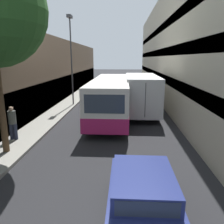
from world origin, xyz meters
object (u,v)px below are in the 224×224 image
object	(u,v)px
bus	(111,97)
pedestrian	(12,122)
car_hatchback	(143,200)
street_lamp	(71,45)
box_truck	(141,92)

from	to	relation	value
bus	pedestrian	xyz separation A→B (m)	(-4.71, -5.37, -0.42)
car_hatchback	pedestrian	bearing A→B (deg)	138.64
car_hatchback	street_lamp	xyz separation A→B (m)	(-5.18, 14.48, 4.63)
car_hatchback	box_truck	distance (m)	12.85
bus	car_hatchback	bearing A→B (deg)	-82.12
box_truck	street_lamp	bearing A→B (deg)	164.27
car_hatchback	street_lamp	bearing A→B (deg)	109.70
pedestrian	street_lamp	size ratio (longest dim) A/B	0.23
box_truck	pedestrian	xyz separation A→B (m)	(-7.02, -7.32, -0.51)
box_truck	street_lamp	distance (m)	7.27
car_hatchback	box_truck	world-z (taller)	box_truck
car_hatchback	pedestrian	distance (m)	8.29
box_truck	pedestrian	size ratio (longest dim) A/B	5.15
bus	box_truck	distance (m)	3.03
bus	pedestrian	size ratio (longest dim) A/B	5.95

